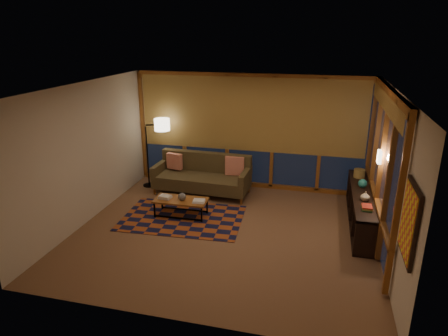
% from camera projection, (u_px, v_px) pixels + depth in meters
% --- Properties ---
extents(floor, '(5.50, 5.00, 0.01)m').
position_uv_depth(floor, '(225.00, 232.00, 7.52)').
color(floor, brown).
rests_on(floor, ground).
extents(ceiling, '(5.50, 5.00, 0.01)m').
position_uv_depth(ceiling, '(225.00, 87.00, 6.63)').
color(ceiling, white).
rests_on(ceiling, walls).
extents(walls, '(5.51, 5.01, 2.70)m').
position_uv_depth(walls, '(225.00, 164.00, 7.07)').
color(walls, beige).
rests_on(walls, floor).
extents(window_wall_back, '(5.30, 0.16, 2.60)m').
position_uv_depth(window_wall_back, '(250.00, 132.00, 9.30)').
color(window_wall_back, brown).
rests_on(window_wall_back, walls).
extents(window_wall_right, '(0.16, 3.70, 2.60)m').
position_uv_depth(window_wall_right, '(381.00, 165.00, 7.01)').
color(window_wall_right, brown).
rests_on(window_wall_right, walls).
extents(wall_art, '(0.06, 0.74, 0.94)m').
position_uv_depth(wall_art, '(409.00, 222.00, 4.72)').
color(wall_art, '#DC442A').
rests_on(wall_art, walls).
extents(wall_sconce, '(0.12, 0.18, 0.22)m').
position_uv_depth(wall_sconce, '(379.00, 157.00, 6.82)').
color(wall_sconce, '#FFEECC').
rests_on(wall_sconce, walls).
extents(sofa, '(2.20, 0.96, 0.89)m').
position_uv_depth(sofa, '(202.00, 175.00, 9.16)').
color(sofa, '#493E20').
rests_on(sofa, floor).
extents(pillow_left, '(0.39, 0.20, 0.37)m').
position_uv_depth(pillow_left, '(175.00, 163.00, 9.44)').
color(pillow_left, red).
rests_on(pillow_left, sofa).
extents(pillow_right, '(0.45, 0.19, 0.43)m').
position_uv_depth(pillow_right, '(235.00, 166.00, 9.12)').
color(pillow_right, red).
rests_on(pillow_right, sofa).
extents(area_rug, '(2.48, 1.73, 0.01)m').
position_uv_depth(area_rug, '(183.00, 218.00, 8.07)').
color(area_rug, '#94431C').
rests_on(area_rug, floor).
extents(coffee_table, '(1.09, 0.52, 0.36)m').
position_uv_depth(coffee_table, '(181.00, 208.00, 8.13)').
color(coffee_table, brown).
rests_on(coffee_table, floor).
extents(book_stack_a, '(0.29, 0.24, 0.08)m').
position_uv_depth(book_stack_a, '(165.00, 197.00, 8.10)').
color(book_stack_a, white).
rests_on(book_stack_a, coffee_table).
extents(book_stack_b, '(0.23, 0.19, 0.04)m').
position_uv_depth(book_stack_b, '(199.00, 201.00, 7.94)').
color(book_stack_b, white).
rests_on(book_stack_b, coffee_table).
extents(ceramic_pot, '(0.19, 0.19, 0.16)m').
position_uv_depth(ceramic_pot, '(182.00, 196.00, 8.01)').
color(ceramic_pot, black).
rests_on(ceramic_pot, coffee_table).
extents(floor_lamp, '(0.65, 0.54, 1.66)m').
position_uv_depth(floor_lamp, '(147.00, 153.00, 9.51)').
color(floor_lamp, black).
rests_on(floor_lamp, floor).
extents(bookshelf, '(0.40, 2.65, 0.66)m').
position_uv_depth(bookshelf, '(361.00, 208.00, 7.75)').
color(bookshelf, black).
rests_on(bookshelf, floor).
extents(basket, '(0.26, 0.26, 0.17)m').
position_uv_depth(basket, '(359.00, 173.00, 8.40)').
color(basket, olive).
rests_on(basket, bookshelf).
extents(teal_bowl, '(0.21, 0.21, 0.17)m').
position_uv_depth(teal_bowl, '(363.00, 183.00, 7.84)').
color(teal_bowl, '#257B71').
rests_on(teal_bowl, bookshelf).
extents(vase, '(0.19, 0.19, 0.18)m').
position_uv_depth(vase, '(365.00, 196.00, 7.24)').
color(vase, tan).
rests_on(vase, bookshelf).
extents(shelf_book_stack, '(0.22, 0.27, 0.07)m').
position_uv_depth(shelf_book_stack, '(367.00, 208.00, 6.89)').
color(shelf_book_stack, white).
rests_on(shelf_book_stack, bookshelf).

